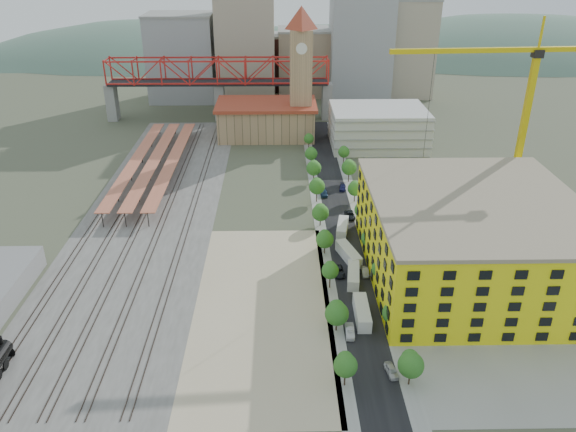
{
  "coord_description": "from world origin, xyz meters",
  "views": [
    {
      "loc": [
        -0.42,
        -127.99,
        68.12
      ],
      "look_at": [
        1.67,
        -9.55,
        10.0
      ],
      "focal_mm": 35.0,
      "sensor_mm": 36.0,
      "label": 1
    }
  ],
  "objects_px": {
    "construction_building": "(472,238)",
    "tower_crane": "(516,101)",
    "site_trailer_a": "(362,312)",
    "site_trailer_d": "(342,228)",
    "car_0": "(350,333)",
    "clock_tower": "(301,62)",
    "site_trailer_c": "(348,254)",
    "site_trailer_b": "(353,276)"
  },
  "relations": [
    {
      "from": "site_trailer_d",
      "to": "tower_crane",
      "type": "bearing_deg",
      "value": 20.86
    },
    {
      "from": "clock_tower",
      "to": "tower_crane",
      "type": "xyz_separation_m",
      "value": [
        50.76,
        -71.07,
        3.67
      ]
    },
    {
      "from": "site_trailer_d",
      "to": "clock_tower",
      "type": "bearing_deg",
      "value": 106.17
    },
    {
      "from": "site_trailer_b",
      "to": "car_0",
      "type": "relative_size",
      "value": 2.26
    },
    {
      "from": "clock_tower",
      "to": "construction_building",
      "type": "relative_size",
      "value": 1.03
    },
    {
      "from": "clock_tower",
      "to": "site_trailer_c",
      "type": "relative_size",
      "value": 5.1
    },
    {
      "from": "site_trailer_a",
      "to": "site_trailer_c",
      "type": "relative_size",
      "value": 1.01
    },
    {
      "from": "clock_tower",
      "to": "construction_building",
      "type": "distance_m",
      "value": 107.36
    },
    {
      "from": "site_trailer_a",
      "to": "site_trailer_c",
      "type": "bearing_deg",
      "value": 91.08
    },
    {
      "from": "tower_crane",
      "to": "car_0",
      "type": "distance_m",
      "value": 75.25
    },
    {
      "from": "site_trailer_a",
      "to": "site_trailer_d",
      "type": "bearing_deg",
      "value": 91.08
    },
    {
      "from": "clock_tower",
      "to": "site_trailer_c",
      "type": "height_order",
      "value": "clock_tower"
    },
    {
      "from": "construction_building",
      "to": "site_trailer_a",
      "type": "xyz_separation_m",
      "value": [
        -26.0,
        -16.13,
        -8.0
      ]
    },
    {
      "from": "site_trailer_b",
      "to": "site_trailer_c",
      "type": "xyz_separation_m",
      "value": [
        0.0,
        9.51,
        0.08
      ]
    },
    {
      "from": "clock_tower",
      "to": "site_trailer_d",
      "type": "xyz_separation_m",
      "value": [
        8.0,
        -78.98,
        -27.38
      ]
    },
    {
      "from": "clock_tower",
      "to": "tower_crane",
      "type": "bearing_deg",
      "value": -54.47
    },
    {
      "from": "clock_tower",
      "to": "site_trailer_b",
      "type": "distance_m",
      "value": 106.12
    },
    {
      "from": "clock_tower",
      "to": "site_trailer_c",
      "type": "bearing_deg",
      "value": -85.07
    },
    {
      "from": "site_trailer_c",
      "to": "site_trailer_d",
      "type": "relative_size",
      "value": 1.06
    },
    {
      "from": "construction_building",
      "to": "tower_crane",
      "type": "xyz_separation_m",
      "value": [
        16.76,
        28.92,
        22.96
      ]
    },
    {
      "from": "site_trailer_a",
      "to": "site_trailer_c",
      "type": "height_order",
      "value": "site_trailer_a"
    },
    {
      "from": "tower_crane",
      "to": "site_trailer_a",
      "type": "relative_size",
      "value": 5.08
    },
    {
      "from": "tower_crane",
      "to": "site_trailer_b",
      "type": "distance_m",
      "value": 61.34
    },
    {
      "from": "tower_crane",
      "to": "site_trailer_d",
      "type": "distance_m",
      "value": 53.43
    },
    {
      "from": "site_trailer_a",
      "to": "site_trailer_c",
      "type": "xyz_separation_m",
      "value": [
        0.0,
        23.42,
        -0.02
      ]
    },
    {
      "from": "tower_crane",
      "to": "site_trailer_a",
      "type": "distance_m",
      "value": 69.4
    },
    {
      "from": "clock_tower",
      "to": "tower_crane",
      "type": "height_order",
      "value": "tower_crane"
    },
    {
      "from": "tower_crane",
      "to": "car_0",
      "type": "relative_size",
      "value": 12.31
    },
    {
      "from": "site_trailer_a",
      "to": "car_0",
      "type": "xyz_separation_m",
      "value": [
        -3.0,
        -5.62,
        -0.69
      ]
    },
    {
      "from": "construction_building",
      "to": "site_trailer_d",
      "type": "bearing_deg",
      "value": 141.05
    },
    {
      "from": "site_trailer_a",
      "to": "site_trailer_d",
      "type": "distance_m",
      "value": 37.14
    },
    {
      "from": "car_0",
      "to": "site_trailer_b",
      "type": "bearing_deg",
      "value": 86.7
    },
    {
      "from": "site_trailer_b",
      "to": "site_trailer_c",
      "type": "height_order",
      "value": "site_trailer_c"
    },
    {
      "from": "construction_building",
      "to": "site_trailer_a",
      "type": "distance_m",
      "value": 31.62
    },
    {
      "from": "clock_tower",
      "to": "tower_crane",
      "type": "relative_size",
      "value": 0.99
    },
    {
      "from": "construction_building",
      "to": "site_trailer_b",
      "type": "distance_m",
      "value": 27.32
    },
    {
      "from": "clock_tower",
      "to": "site_trailer_b",
      "type": "height_order",
      "value": "clock_tower"
    },
    {
      "from": "construction_building",
      "to": "tower_crane",
      "type": "bearing_deg",
      "value": 59.91
    },
    {
      "from": "site_trailer_d",
      "to": "car_0",
      "type": "relative_size",
      "value": 2.26
    },
    {
      "from": "site_trailer_a",
      "to": "site_trailer_b",
      "type": "height_order",
      "value": "site_trailer_a"
    },
    {
      "from": "construction_building",
      "to": "site_trailer_a",
      "type": "bearing_deg",
      "value": -148.19
    },
    {
      "from": "site_trailer_b",
      "to": "site_trailer_d",
      "type": "distance_m",
      "value": 23.23
    }
  ]
}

